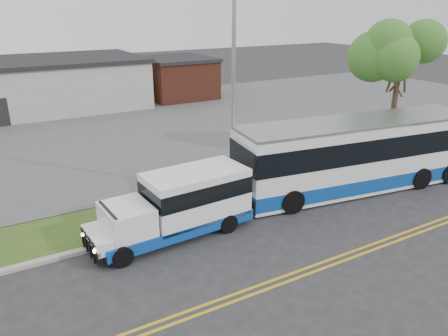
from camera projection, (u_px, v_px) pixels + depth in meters
ground at (204, 235)px, 17.41m from camera, size 140.00×140.00×0.00m
lane_line_north at (259, 285)px, 14.28m from camera, size 70.00×0.12×0.01m
lane_line_south at (264, 290)px, 14.04m from camera, size 70.00×0.12×0.01m
curb at (192, 222)px, 18.28m from camera, size 80.00×0.30×0.15m
verge at (175, 207)px, 19.75m from camera, size 80.00×3.30×0.10m
parking_lot at (95, 133)px, 31.20m from camera, size 80.00×25.00×0.10m
brick_wing at (177, 77)px, 42.73m from camera, size 6.30×7.30×3.90m
tree_east at (401, 51)px, 24.20m from camera, size 5.20×5.20×8.33m
streetlight_near at (234, 87)px, 19.19m from camera, size 0.35×1.53×9.50m
shuttle_bus at (182, 202)px, 17.16m from camera, size 6.67×2.54×2.51m
transit_bus at (358, 154)px, 21.39m from camera, size 12.80×4.54×3.48m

